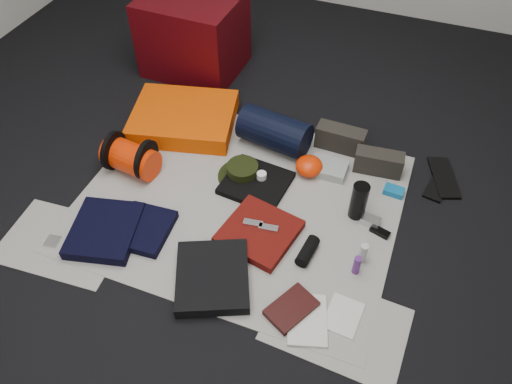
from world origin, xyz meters
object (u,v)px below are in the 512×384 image
(compact_camera, at_px, (371,221))
(paperback_book, at_px, (291,308))
(red_cabinet, at_px, (193,34))
(sleeping_pad, at_px, (184,118))
(navy_duffel, at_px, (274,131))
(water_bottle, at_px, (359,201))
(stuff_sack, at_px, (131,158))

(compact_camera, bearing_deg, paperback_book, -102.28)
(paperback_book, bearing_deg, red_cabinet, 155.25)
(compact_camera, distance_m, paperback_book, 0.64)
(red_cabinet, xyz_separation_m, sleeping_pad, (0.20, -0.58, -0.19))
(sleeping_pad, distance_m, navy_duffel, 0.56)
(sleeping_pad, relative_size, paperback_book, 2.73)
(water_bottle, height_order, compact_camera, water_bottle)
(red_cabinet, bearing_deg, navy_duffel, -34.84)
(water_bottle, bearing_deg, red_cabinet, 145.58)
(stuff_sack, xyz_separation_m, water_bottle, (1.22, 0.12, 0.02))
(red_cabinet, relative_size, sleeping_pad, 1.02)
(sleeping_pad, xyz_separation_m, navy_duffel, (0.56, 0.02, 0.05))
(red_cabinet, bearing_deg, water_bottle, -32.84)
(sleeping_pad, height_order, compact_camera, sleeping_pad)
(red_cabinet, distance_m, stuff_sack, 1.04)
(navy_duffel, bearing_deg, water_bottle, -22.68)
(red_cabinet, distance_m, navy_duffel, 0.96)
(compact_camera, bearing_deg, sleeping_pad, 171.20)
(water_bottle, bearing_deg, paperback_book, -102.23)
(water_bottle, height_order, paperback_book, water_bottle)
(paperback_book, bearing_deg, stuff_sack, -177.71)
(stuff_sack, relative_size, water_bottle, 1.40)
(red_cabinet, height_order, sleeping_pad, red_cabinet)
(compact_camera, xyz_separation_m, paperback_book, (-0.22, -0.60, -0.00))
(sleeping_pad, distance_m, paperback_book, 1.37)
(navy_duffel, distance_m, compact_camera, 0.75)
(stuff_sack, distance_m, water_bottle, 1.22)
(stuff_sack, xyz_separation_m, navy_duffel, (0.66, 0.46, 0.02))
(red_cabinet, xyz_separation_m, navy_duffel, (0.76, -0.56, -0.14))
(sleeping_pad, relative_size, navy_duffel, 1.49)
(stuff_sack, relative_size, navy_duffel, 0.74)
(paperback_book, bearing_deg, compact_camera, 97.82)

